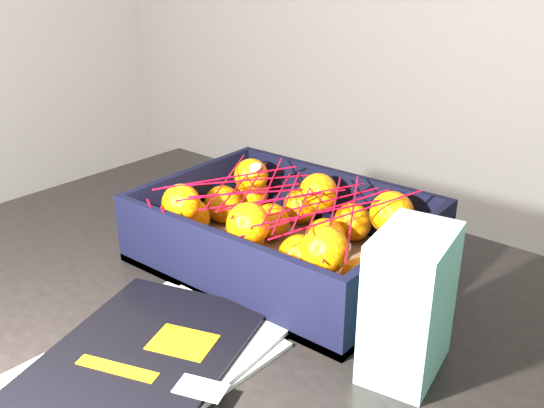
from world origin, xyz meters
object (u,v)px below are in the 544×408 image
Objects in this scene: table at (251,356)px; magazine_stack at (148,358)px; produce_crate at (284,244)px; retail_carton at (409,303)px.

magazine_stack is at bearing -89.92° from table.
produce_crate is 2.37× the size of retail_carton.
table is at bearing 171.84° from retail_carton.
retail_carton reaches higher than magazine_stack.
table is at bearing -76.48° from produce_crate.
magazine_stack is 0.30m from produce_crate.
magazine_stack is 0.79× the size of produce_crate.
table is 0.30m from retail_carton.
table is 0.18m from produce_crate.
retail_carton is at bearing -23.25° from produce_crate.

